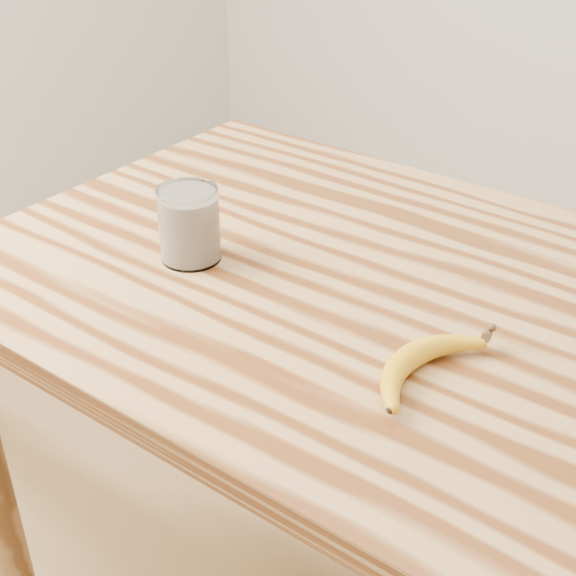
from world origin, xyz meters
The scene contains 3 objects.
table centered at (0.00, 0.00, 0.77)m, with size 1.20×0.80×0.90m.
smoothie_glass centered at (-0.26, -0.10, 0.95)m, with size 0.09×0.09×0.11m.
banana centered at (0.13, -0.14, 0.92)m, with size 0.09×0.25×0.03m, color #C68A11, non-canonical shape.
Camera 1 is at (0.47, -0.84, 1.48)m, focal length 50.00 mm.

